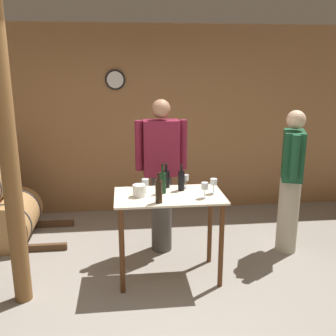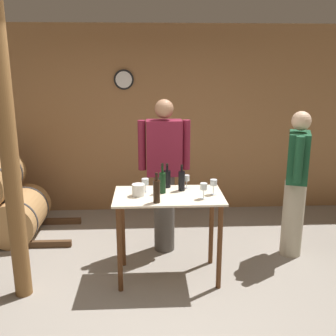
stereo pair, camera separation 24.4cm
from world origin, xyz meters
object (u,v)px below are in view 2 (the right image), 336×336
object	(u,v)px
ice_bucket	(138,190)
wine_glass_near_left	(145,182)
person_visitor_with_scarf	(296,182)
wine_bottle_left	(162,182)
wine_glass_near_right	(204,187)
wine_bottle_center	(167,178)
wine_glass_far_side	(214,183)
wine_glass_near_center	(187,179)
wine_bottle_far_left	(157,191)
wooden_post	(10,159)
person_host	(164,173)
wine_bottle_right	(182,180)

from	to	relation	value
ice_bucket	wine_glass_near_left	bearing A→B (deg)	60.30
wine_glass_near_left	person_visitor_with_scarf	bearing A→B (deg)	10.37
wine_bottle_left	wine_glass_near_right	distance (m)	0.43
wine_glass_near_left	ice_bucket	distance (m)	0.14
wine_bottle_left	wine_bottle_center	world-z (taller)	wine_bottle_left
wine_bottle_center	wine_glass_far_side	distance (m)	0.52
wine_bottle_left	wine_glass_near_center	xyz separation A→B (m)	(0.26, 0.14, -0.01)
wine_bottle_center	wine_glass_near_right	size ratio (longest dim) A/B	1.66
wine_bottle_far_left	wine_glass_near_center	bearing A→B (deg)	52.27
wooden_post	wine_glass_near_right	xyz separation A→B (m)	(1.76, 0.13, -0.33)
wine_bottle_far_left	ice_bucket	bearing A→B (deg)	130.73
person_host	wine_bottle_left	bearing A→B (deg)	-94.18
wine_bottle_left	wine_glass_far_side	size ratio (longest dim) A/B	1.98
wine_glass_far_side	ice_bucket	world-z (taller)	wine_glass_far_side
wine_bottle_center	person_host	size ratio (longest dim) A/B	0.14
wooden_post	person_visitor_with_scarf	distance (m)	2.99
wine_glass_near_left	wine_bottle_left	bearing A→B (deg)	-14.87
wine_glass_near_right	ice_bucket	xyz separation A→B (m)	(-0.63, 0.12, -0.06)
wine_glass_near_right	person_host	xyz separation A→B (m)	(-0.35, 0.75, -0.07)
wooden_post	wine_glass_far_side	size ratio (longest dim) A/B	17.47
wine_bottle_far_left	wine_bottle_right	world-z (taller)	wine_bottle_far_left
wine_bottle_center	wine_glass_near_left	world-z (taller)	wine_bottle_center
wooden_post	wine_bottle_far_left	distance (m)	1.34
wooden_post	person_visitor_with_scarf	world-z (taller)	wooden_post
wine_bottle_center	ice_bucket	distance (m)	0.40
wooden_post	person_host	xyz separation A→B (m)	(1.41, 0.88, -0.40)
wine_glass_near_left	wine_bottle_far_left	bearing A→B (deg)	-71.43
wine_glass_near_center	wine_bottle_left	bearing A→B (deg)	-151.48
wine_glass_near_center	person_host	world-z (taller)	person_host
ice_bucket	wooden_post	bearing A→B (deg)	-167.55
wine_bottle_left	ice_bucket	world-z (taller)	wine_bottle_left
wine_glass_near_center	wooden_post	bearing A→B (deg)	-164.14
wine_bottle_left	person_visitor_with_scarf	bearing A→B (deg)	13.21
wine_bottle_far_left	person_host	world-z (taller)	person_host
wine_bottle_center	ice_bucket	bearing A→B (deg)	-139.11
wine_bottle_right	wine_glass_far_side	world-z (taller)	wine_bottle_right
wine_bottle_center	wine_glass_near_left	bearing A→B (deg)	-148.86
wine_glass_far_side	wine_bottle_left	bearing A→B (deg)	171.94
ice_bucket	wine_glass_near_center	bearing A→B (deg)	23.08
wooden_post	wine_bottle_center	bearing A→B (deg)	19.60
wooden_post	wine_bottle_left	bearing A→B (deg)	13.22
wine_glass_near_left	ice_bucket	xyz separation A→B (m)	(-0.07, -0.12, -0.04)
wine_glass_near_left	wine_glass_near_center	world-z (taller)	wine_glass_near_center
wine_bottle_far_left	person_visitor_with_scarf	bearing A→B (deg)	21.88
wine_glass_near_center	person_visitor_with_scarf	distance (m)	1.27
wine_glass_near_right	person_visitor_with_scarf	world-z (taller)	person_visitor_with_scarf
wine_glass_near_left	person_host	bearing A→B (deg)	67.30
wine_bottle_center	wine_bottle_right	size ratio (longest dim) A/B	0.94
wine_bottle_right	ice_bucket	world-z (taller)	wine_bottle_right
wine_glass_near_right	person_host	bearing A→B (deg)	114.86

